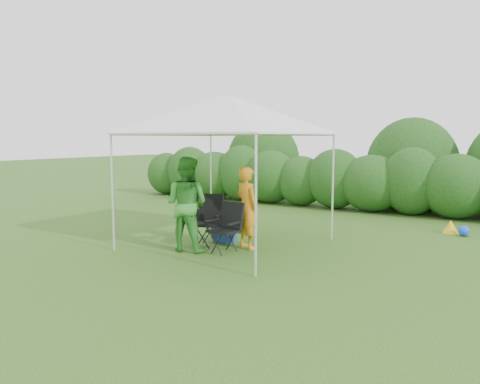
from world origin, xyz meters
The scene contains 10 objects.
ground centered at (0.00, 0.00, 0.00)m, with size 70.00×70.00×0.00m, color #39631F.
hedge centered at (0.10, 6.00, 0.82)m, with size 14.46×1.53×1.80m.
canopy centered at (0.00, 0.50, 2.46)m, with size 3.10×3.10×2.83m.
chair_right centered at (0.30, 0.02, 0.51)m, with size 0.60×0.55×0.90m.
chair_left centered at (-0.32, 0.26, 0.55)m, with size 0.72×0.69×0.97m.
man centered at (0.45, 0.45, 0.76)m, with size 0.56×0.36×1.52m, color orange.
woman centered at (-0.38, -0.29, 0.85)m, with size 0.83×0.65×1.71m, color #348D2E.
cooler centered at (-0.19, 0.67, 0.19)m, with size 0.51×0.44×0.37m.
bottle centered at (-0.13, 0.63, 0.50)m, with size 0.07×0.07×0.27m, color #592D0C.
lawn_toy centered at (3.49, 3.92, 0.13)m, with size 0.57×0.47×0.28m.
Camera 1 is at (4.93, -6.79, 2.05)m, focal length 35.00 mm.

